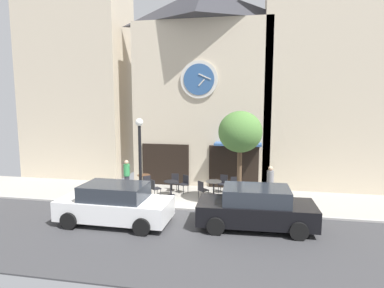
{
  "coord_description": "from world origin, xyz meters",
  "views": [
    {
      "loc": [
        2.94,
        -13.38,
        4.77
      ],
      "look_at": [
        -0.05,
        2.01,
        2.62
      ],
      "focal_mm": 30.65,
      "sensor_mm": 36.0,
      "label": 1
    }
  ],
  "objects_px": {
    "cafe_chair_under_awning": "(146,182)",
    "parked_car_black": "(256,208)",
    "cafe_table_center": "(144,179)",
    "cafe_table_leftmost": "(235,189)",
    "street_lamp": "(140,160)",
    "cafe_table_near_curb": "(171,185)",
    "pedestrian_green": "(127,175)",
    "cafe_chair_corner": "(223,182)",
    "cafe_chair_near_tree": "(235,185)",
    "street_tree": "(240,133)",
    "cafe_table_center_right": "(214,185)",
    "parked_car_white": "(115,204)",
    "pedestrian_grey": "(270,183)",
    "cafe_chair_by_entrance": "(249,193)",
    "cafe_chair_left_end": "(202,189)",
    "cafe_chair_mid_row": "(175,181)",
    "cafe_chair_facing_street": "(184,182)",
    "cafe_chair_curbside": "(154,187)"
  },
  "relations": [
    {
      "from": "cafe_table_leftmost",
      "to": "cafe_chair_facing_street",
      "type": "xyz_separation_m",
      "value": [
        -2.64,
        0.8,
        -0.0
      ]
    },
    {
      "from": "cafe_chair_by_entrance",
      "to": "pedestrian_grey",
      "type": "bearing_deg",
      "value": 35.43
    },
    {
      "from": "street_tree",
      "to": "parked_car_black",
      "type": "distance_m",
      "value": 3.48
    },
    {
      "from": "cafe_table_center_right",
      "to": "cafe_table_leftmost",
      "type": "distance_m",
      "value": 1.17
    },
    {
      "from": "cafe_chair_near_tree",
      "to": "cafe_chair_under_awning",
      "type": "bearing_deg",
      "value": -174.29
    },
    {
      "from": "cafe_chair_near_tree",
      "to": "pedestrian_green",
      "type": "xyz_separation_m",
      "value": [
        -5.52,
        -0.5,
        0.33
      ]
    },
    {
      "from": "pedestrian_green",
      "to": "cafe_chair_corner",
      "type": "bearing_deg",
      "value": 9.7
    },
    {
      "from": "cafe_table_center_right",
      "to": "parked_car_white",
      "type": "bearing_deg",
      "value": -127.72
    },
    {
      "from": "street_tree",
      "to": "cafe_table_center_right",
      "type": "bearing_deg",
      "value": 131.84
    },
    {
      "from": "cafe_table_center",
      "to": "cafe_table_leftmost",
      "type": "xyz_separation_m",
      "value": [
        4.95,
        -1.14,
        0.01
      ]
    },
    {
      "from": "cafe_chair_near_tree",
      "to": "pedestrian_grey",
      "type": "distance_m",
      "value": 1.85
    },
    {
      "from": "cafe_table_near_curb",
      "to": "cafe_chair_mid_row",
      "type": "bearing_deg",
      "value": 91.89
    },
    {
      "from": "cafe_chair_mid_row",
      "to": "cafe_chair_curbside",
      "type": "relative_size",
      "value": 1.0
    },
    {
      "from": "street_tree",
      "to": "parked_car_white",
      "type": "relative_size",
      "value": 0.99
    },
    {
      "from": "street_lamp",
      "to": "pedestrian_green",
      "type": "height_order",
      "value": "street_lamp"
    },
    {
      "from": "cafe_table_near_curb",
      "to": "pedestrian_green",
      "type": "xyz_separation_m",
      "value": [
        -2.42,
        0.24,
        0.34
      ]
    },
    {
      "from": "street_lamp",
      "to": "cafe_chair_under_awning",
      "type": "xyz_separation_m",
      "value": [
        -0.25,
        1.52,
        -1.46
      ]
    },
    {
      "from": "cafe_table_near_curb",
      "to": "cafe_chair_mid_row",
      "type": "relative_size",
      "value": 0.82
    },
    {
      "from": "street_tree",
      "to": "cafe_chair_under_awning",
      "type": "relative_size",
      "value": 4.75
    },
    {
      "from": "cafe_chair_left_end",
      "to": "cafe_chair_curbside",
      "type": "distance_m",
      "value": 2.33
    },
    {
      "from": "street_lamp",
      "to": "street_tree",
      "type": "xyz_separation_m",
      "value": [
        4.54,
        0.08,
        1.35
      ]
    },
    {
      "from": "pedestrian_green",
      "to": "cafe_table_center_right",
      "type": "bearing_deg",
      "value": 0.9
    },
    {
      "from": "street_tree",
      "to": "cafe_table_center",
      "type": "relative_size",
      "value": 5.71
    },
    {
      "from": "cafe_table_center",
      "to": "cafe_chair_corner",
      "type": "bearing_deg",
      "value": 1.0
    },
    {
      "from": "cafe_table_near_curb",
      "to": "parked_car_white",
      "type": "relative_size",
      "value": 0.17
    },
    {
      "from": "pedestrian_green",
      "to": "cafe_chair_facing_street",
      "type": "bearing_deg",
      "value": 8.03
    },
    {
      "from": "pedestrian_grey",
      "to": "parked_car_white",
      "type": "height_order",
      "value": "pedestrian_grey"
    },
    {
      "from": "cafe_table_center_right",
      "to": "parked_car_black",
      "type": "relative_size",
      "value": 0.18
    },
    {
      "from": "cafe_table_near_curb",
      "to": "pedestrian_green",
      "type": "height_order",
      "value": "pedestrian_green"
    },
    {
      "from": "cafe_chair_mid_row",
      "to": "pedestrian_grey",
      "type": "relative_size",
      "value": 0.54
    },
    {
      "from": "cafe_table_center",
      "to": "cafe_chair_facing_street",
      "type": "distance_m",
      "value": 2.34
    },
    {
      "from": "cafe_table_center",
      "to": "parked_car_black",
      "type": "distance_m",
      "value": 7.35
    },
    {
      "from": "cafe_table_leftmost",
      "to": "pedestrian_green",
      "type": "height_order",
      "value": "pedestrian_green"
    },
    {
      "from": "cafe_table_center_right",
      "to": "cafe_chair_by_entrance",
      "type": "bearing_deg",
      "value": -27.28
    },
    {
      "from": "cafe_table_center",
      "to": "cafe_chair_facing_street",
      "type": "xyz_separation_m",
      "value": [
        2.31,
        -0.35,
        0.01
      ]
    },
    {
      "from": "parked_car_black",
      "to": "cafe_chair_under_awning",
      "type": "bearing_deg",
      "value": 146.5
    },
    {
      "from": "street_tree",
      "to": "cafe_chair_under_awning",
      "type": "distance_m",
      "value": 5.74
    },
    {
      "from": "cafe_chair_facing_street",
      "to": "cafe_table_near_curb",
      "type": "bearing_deg",
      "value": -129.1
    },
    {
      "from": "cafe_chair_mid_row",
      "to": "parked_car_black",
      "type": "height_order",
      "value": "parked_car_black"
    },
    {
      "from": "cafe_chair_by_entrance",
      "to": "parked_car_white",
      "type": "relative_size",
      "value": 0.21
    },
    {
      "from": "cafe_table_leftmost",
      "to": "parked_car_black",
      "type": "relative_size",
      "value": 0.17
    },
    {
      "from": "pedestrian_grey",
      "to": "pedestrian_green",
      "type": "bearing_deg",
      "value": 178.69
    },
    {
      "from": "cafe_chair_under_awning",
      "to": "cafe_chair_by_entrance",
      "type": "height_order",
      "value": "same"
    },
    {
      "from": "street_lamp",
      "to": "parked_car_white",
      "type": "relative_size",
      "value": 0.91
    },
    {
      "from": "cafe_chair_under_awning",
      "to": "parked_car_black",
      "type": "xyz_separation_m",
      "value": [
        5.52,
        -3.66,
        0.23
      ]
    },
    {
      "from": "cafe_table_center_right",
      "to": "cafe_chair_curbside",
      "type": "distance_m",
      "value": 2.92
    },
    {
      "from": "cafe_chair_left_end",
      "to": "parked_car_white",
      "type": "xyz_separation_m",
      "value": [
        -2.82,
        -3.62,
        0.23
      ]
    },
    {
      "from": "cafe_chair_under_awning",
      "to": "cafe_table_center",
      "type": "bearing_deg",
      "value": 118.24
    },
    {
      "from": "cafe_table_leftmost",
      "to": "cafe_chair_left_end",
      "type": "xyz_separation_m",
      "value": [
        -1.56,
        -0.19,
        -0.0
      ]
    },
    {
      "from": "street_tree",
      "to": "cafe_chair_facing_street",
      "type": "relative_size",
      "value": 4.75
    }
  ]
}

